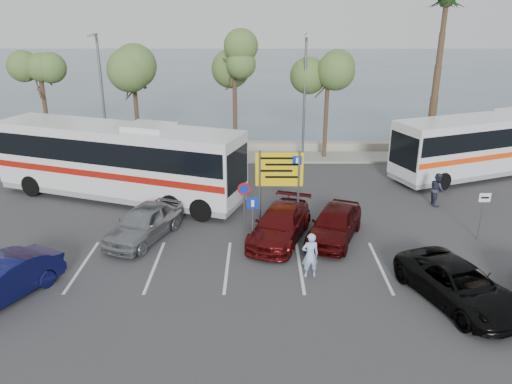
{
  "coord_description": "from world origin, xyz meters",
  "views": [
    {
      "loc": [
        0.02,
        -18.57,
        9.77
      ],
      "look_at": [
        -0.07,
        3.0,
        1.67
      ],
      "focal_mm": 35.0,
      "sensor_mm": 36.0,
      "label": 1
    }
  ],
  "objects_px": {
    "pedestrian_near": "(310,255)",
    "car_maroon": "(280,224)",
    "car_red": "(335,223)",
    "car_silver_a": "(144,223)",
    "direction_sign": "(279,175)",
    "street_lamp_right": "(305,91)",
    "coach_bus_right": "(489,146)",
    "suv_black": "(459,285)",
    "pedestrian_far": "(437,189)",
    "coach_bus_left": "(118,163)",
    "street_lamp_left": "(102,91)"
  },
  "relations": [
    {
      "from": "street_lamp_right",
      "to": "car_silver_a",
      "type": "distance_m",
      "value": 14.94
    },
    {
      "from": "street_lamp_left",
      "to": "pedestrian_far",
      "type": "distance_m",
      "value": 21.17
    },
    {
      "from": "coach_bus_left",
      "to": "pedestrian_near",
      "type": "distance_m",
      "value": 12.52
    },
    {
      "from": "car_maroon",
      "to": "car_red",
      "type": "distance_m",
      "value": 2.4
    },
    {
      "from": "car_silver_a",
      "to": "car_maroon",
      "type": "height_order",
      "value": "car_silver_a"
    },
    {
      "from": "car_silver_a",
      "to": "pedestrian_far",
      "type": "bearing_deg",
      "value": 37.28
    },
    {
      "from": "suv_black",
      "to": "pedestrian_far",
      "type": "relative_size",
      "value": 2.88
    },
    {
      "from": "pedestrian_near",
      "to": "car_maroon",
      "type": "bearing_deg",
      "value": -82.85
    },
    {
      "from": "direction_sign",
      "to": "car_silver_a",
      "type": "height_order",
      "value": "direction_sign"
    },
    {
      "from": "coach_bus_right",
      "to": "suv_black",
      "type": "relative_size",
      "value": 2.54
    },
    {
      "from": "street_lamp_left",
      "to": "coach_bus_left",
      "type": "bearing_deg",
      "value": -69.29
    },
    {
      "from": "suv_black",
      "to": "car_red",
      "type": "bearing_deg",
      "value": 104.47
    },
    {
      "from": "pedestrian_far",
      "to": "suv_black",
      "type": "bearing_deg",
      "value": 165.11
    },
    {
      "from": "suv_black",
      "to": "pedestrian_far",
      "type": "height_order",
      "value": "pedestrian_far"
    },
    {
      "from": "coach_bus_left",
      "to": "street_lamp_right",
      "type": "bearing_deg",
      "value": 34.16
    },
    {
      "from": "coach_bus_right",
      "to": "direction_sign",
      "type": "bearing_deg",
      "value": -150.48
    },
    {
      "from": "street_lamp_right",
      "to": "car_maroon",
      "type": "height_order",
      "value": "street_lamp_right"
    },
    {
      "from": "coach_bus_left",
      "to": "pedestrian_far",
      "type": "bearing_deg",
      "value": -3.06
    },
    {
      "from": "coach_bus_right",
      "to": "car_silver_a",
      "type": "bearing_deg",
      "value": -154.54
    },
    {
      "from": "street_lamp_left",
      "to": "pedestrian_far",
      "type": "relative_size",
      "value": 4.65
    },
    {
      "from": "street_lamp_right",
      "to": "car_red",
      "type": "bearing_deg",
      "value": -88.09
    },
    {
      "from": "street_lamp_left",
      "to": "direction_sign",
      "type": "distance_m",
      "value": 15.24
    },
    {
      "from": "coach_bus_right",
      "to": "car_maroon",
      "type": "relative_size",
      "value": 2.57
    },
    {
      "from": "street_lamp_right",
      "to": "direction_sign",
      "type": "distance_m",
      "value": 10.73
    },
    {
      "from": "coach_bus_right",
      "to": "car_red",
      "type": "height_order",
      "value": "coach_bus_right"
    },
    {
      "from": "street_lamp_left",
      "to": "car_maroon",
      "type": "height_order",
      "value": "street_lamp_left"
    },
    {
      "from": "direction_sign",
      "to": "car_red",
      "type": "bearing_deg",
      "value": -35.31
    },
    {
      "from": "car_silver_a",
      "to": "car_maroon",
      "type": "bearing_deg",
      "value": 21.21
    },
    {
      "from": "coach_bus_left",
      "to": "coach_bus_right",
      "type": "xyz_separation_m",
      "value": [
        21.25,
        4.0,
        -0.15
      ]
    },
    {
      "from": "suv_black",
      "to": "pedestrian_far",
      "type": "xyz_separation_m",
      "value": [
        2.28,
        9.11,
        0.17
      ]
    },
    {
      "from": "car_maroon",
      "to": "pedestrian_far",
      "type": "relative_size",
      "value": 2.84
    },
    {
      "from": "pedestrian_near",
      "to": "pedestrian_far",
      "type": "bearing_deg",
      "value": -144.55
    },
    {
      "from": "coach_bus_left",
      "to": "car_red",
      "type": "height_order",
      "value": "coach_bus_left"
    },
    {
      "from": "street_lamp_left",
      "to": "coach_bus_left",
      "type": "xyz_separation_m",
      "value": [
        2.65,
        -7.02,
        -2.65
      ]
    },
    {
      "from": "coach_bus_right",
      "to": "car_silver_a",
      "type": "height_order",
      "value": "coach_bus_right"
    },
    {
      "from": "coach_bus_left",
      "to": "car_maroon",
      "type": "height_order",
      "value": "coach_bus_left"
    },
    {
      "from": "coach_bus_right",
      "to": "pedestrian_far",
      "type": "bearing_deg",
      "value": -133.42
    },
    {
      "from": "street_lamp_left",
      "to": "coach_bus_right",
      "type": "relative_size",
      "value": 0.64
    },
    {
      "from": "street_lamp_right",
      "to": "car_silver_a",
      "type": "relative_size",
      "value": 1.77
    },
    {
      "from": "car_silver_a",
      "to": "pedestrian_near",
      "type": "relative_size",
      "value": 2.5
    },
    {
      "from": "street_lamp_right",
      "to": "car_silver_a",
      "type": "bearing_deg",
      "value": -123.65
    },
    {
      "from": "car_red",
      "to": "direction_sign",
      "type": "bearing_deg",
      "value": 166.67
    },
    {
      "from": "car_maroon",
      "to": "pedestrian_near",
      "type": "distance_m",
      "value": 3.41
    },
    {
      "from": "pedestrian_far",
      "to": "coach_bus_right",
      "type": "bearing_deg",
      "value": -44.29
    },
    {
      "from": "street_lamp_right",
      "to": "direction_sign",
      "type": "bearing_deg",
      "value": -100.94
    },
    {
      "from": "direction_sign",
      "to": "car_silver_a",
      "type": "distance_m",
      "value": 6.46
    },
    {
      "from": "car_red",
      "to": "street_lamp_left",
      "type": "bearing_deg",
      "value": 160.09
    },
    {
      "from": "pedestrian_near",
      "to": "car_red",
      "type": "bearing_deg",
      "value": -123.17
    },
    {
      "from": "pedestrian_far",
      "to": "coach_bus_left",
      "type": "bearing_deg",
      "value": 86.07
    },
    {
      "from": "street_lamp_left",
      "to": "pedestrian_near",
      "type": "distance_m",
      "value": 19.77
    }
  ]
}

